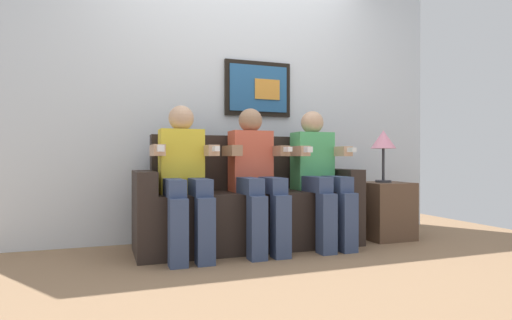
% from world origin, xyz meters
% --- Properties ---
extents(ground_plane, '(5.44, 5.44, 0.00)m').
position_xyz_m(ground_plane, '(0.00, 0.00, 0.00)').
color(ground_plane, '#8C6B4C').
extents(back_wall_assembly, '(4.19, 0.10, 2.60)m').
position_xyz_m(back_wall_assembly, '(0.01, 0.76, 1.30)').
color(back_wall_assembly, silver).
rests_on(back_wall_assembly, ground_plane).
extents(couch, '(1.79, 0.58, 0.90)m').
position_xyz_m(couch, '(0.00, 0.33, 0.31)').
color(couch, '#2D231E').
rests_on(couch, ground_plane).
extents(person_on_left, '(0.46, 0.56, 1.11)m').
position_xyz_m(person_on_left, '(-0.55, 0.16, 0.61)').
color(person_on_left, yellow).
rests_on(person_on_left, ground_plane).
extents(person_in_middle, '(0.46, 0.56, 1.11)m').
position_xyz_m(person_in_middle, '(0.00, 0.16, 0.61)').
color(person_in_middle, '#D8593F').
rests_on(person_in_middle, ground_plane).
extents(person_on_right, '(0.46, 0.56, 1.11)m').
position_xyz_m(person_on_right, '(0.55, 0.16, 0.61)').
color(person_on_right, '#4CB266').
rests_on(person_on_right, ground_plane).
extents(side_table_right, '(0.40, 0.40, 0.50)m').
position_xyz_m(side_table_right, '(1.24, 0.22, 0.25)').
color(side_table_right, brown).
rests_on(side_table_right, ground_plane).
extents(table_lamp, '(0.22, 0.22, 0.46)m').
position_xyz_m(table_lamp, '(1.22, 0.21, 0.86)').
color(table_lamp, '#333338').
rests_on(table_lamp, side_table_right).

